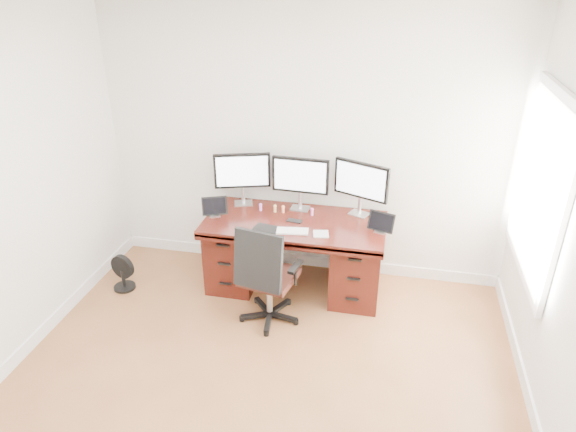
% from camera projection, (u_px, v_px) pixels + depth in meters
% --- Properties ---
extents(ground, '(4.50, 4.50, 0.00)m').
position_uv_depth(ground, '(243.00, 431.00, 3.59)').
color(ground, '#8F5C37').
rests_on(ground, ground).
extents(back_wall, '(4.00, 0.10, 2.70)m').
position_uv_depth(back_wall, '(304.00, 145.00, 4.95)').
color(back_wall, white).
rests_on(back_wall, ground).
extents(desk, '(1.70, 0.80, 0.75)m').
position_uv_depth(desk, '(295.00, 251.00, 5.01)').
color(desk, '#3E120C').
rests_on(desk, ground).
extents(office_chair, '(0.61, 0.61, 0.98)m').
position_uv_depth(office_chair, '(267.00, 291.00, 4.54)').
color(office_chair, black).
rests_on(office_chair, ground).
extents(floor_fan, '(0.25, 0.21, 0.37)m').
position_uv_depth(floor_fan, '(122.00, 273.00, 5.07)').
color(floor_fan, black).
rests_on(floor_fan, ground).
extents(monitor_left, '(0.53, 0.20, 0.53)m').
position_uv_depth(monitor_left, '(242.00, 173.00, 5.01)').
color(monitor_left, silver).
rests_on(monitor_left, desk).
extents(monitor_center, '(0.55, 0.15, 0.53)m').
position_uv_depth(monitor_center, '(300.00, 177.00, 4.91)').
color(monitor_center, silver).
rests_on(monitor_center, desk).
extents(monitor_right, '(0.52, 0.24, 0.53)m').
position_uv_depth(monitor_right, '(361.00, 182.00, 4.80)').
color(monitor_right, silver).
rests_on(monitor_right, desk).
extents(tablet_left, '(0.25, 0.15, 0.19)m').
position_uv_depth(tablet_left, '(214.00, 208.00, 4.88)').
color(tablet_left, silver).
rests_on(tablet_left, desk).
extents(tablet_right, '(0.25, 0.14, 0.19)m').
position_uv_depth(tablet_right, '(381.00, 224.00, 4.59)').
color(tablet_right, silver).
rests_on(tablet_right, desk).
extents(keyboard, '(0.30, 0.16, 0.01)m').
position_uv_depth(keyboard, '(292.00, 231.00, 4.63)').
color(keyboard, silver).
rests_on(keyboard, desk).
extents(trackpad, '(0.16, 0.16, 0.01)m').
position_uv_depth(trackpad, '(321.00, 234.00, 4.58)').
color(trackpad, silver).
rests_on(trackpad, desk).
extents(drawing_tablet, '(0.25, 0.18, 0.01)m').
position_uv_depth(drawing_tablet, '(267.00, 228.00, 4.68)').
color(drawing_tablet, black).
rests_on(drawing_tablet, desk).
extents(phone, '(0.15, 0.09, 0.01)m').
position_uv_depth(phone, '(295.00, 221.00, 4.81)').
color(phone, black).
rests_on(phone, desk).
extents(figurine_purple, '(0.03, 0.03, 0.08)m').
position_uv_depth(figurine_purple, '(261.00, 207.00, 5.00)').
color(figurine_purple, '#B765E4').
rests_on(figurine_purple, desk).
extents(figurine_yellow, '(0.03, 0.03, 0.08)m').
position_uv_depth(figurine_yellow, '(275.00, 208.00, 4.98)').
color(figurine_yellow, '#E6BC64').
rests_on(figurine_yellow, desk).
extents(figurine_orange, '(0.03, 0.03, 0.08)m').
position_uv_depth(figurine_orange, '(283.00, 209.00, 4.96)').
color(figurine_orange, '#E98C54').
rests_on(figurine_orange, desk).
extents(figurine_pink, '(0.03, 0.03, 0.08)m').
position_uv_depth(figurine_pink, '(312.00, 211.00, 4.91)').
color(figurine_pink, pink).
rests_on(figurine_pink, desk).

